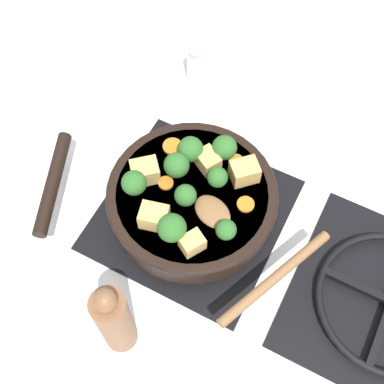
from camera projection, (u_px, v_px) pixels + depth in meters
name	position (u px, v px, depth m)	size (l,w,h in m)	color
ground_plane	(192.00, 215.00, 0.95)	(2.40, 2.40, 0.00)	white
front_burner_grate	(192.00, 212.00, 0.94)	(0.31, 0.31, 0.03)	black
skillet_pan	(190.00, 199.00, 0.90)	(0.33, 0.41, 0.06)	black
wooden_spoon	(246.00, 247.00, 0.82)	(0.21, 0.22, 0.02)	brown
tofu_cube_center_large	(192.00, 243.00, 0.82)	(0.04, 0.03, 0.03)	tan
tofu_cube_near_handle	(154.00, 217.00, 0.84)	(0.04, 0.04, 0.04)	tan
tofu_cube_east_chunk	(244.00, 172.00, 0.88)	(0.04, 0.04, 0.04)	tan
tofu_cube_west_chunk	(209.00, 162.00, 0.89)	(0.04, 0.03, 0.03)	tan
tofu_cube_back_piece	(145.00, 172.00, 0.88)	(0.04, 0.04, 0.04)	tan
broccoli_floret_near_spoon	(134.00, 183.00, 0.86)	(0.04, 0.04, 0.05)	#709956
broccoli_floret_center_top	(177.00, 165.00, 0.87)	(0.04, 0.04, 0.05)	#709956
broccoli_floret_east_rim	(172.00, 228.00, 0.82)	(0.05, 0.05, 0.05)	#709956
broccoli_floret_west_rim	(226.00, 230.00, 0.82)	(0.03, 0.03, 0.04)	#709956
broccoli_floret_north_edge	(224.00, 148.00, 0.89)	(0.04, 0.04, 0.05)	#709956
broccoli_floret_south_cluster	(217.00, 177.00, 0.87)	(0.03, 0.03, 0.04)	#709956
broccoli_floret_mid_floret	(190.00, 149.00, 0.89)	(0.04, 0.04, 0.05)	#709956
broccoli_floret_small_inner	(184.00, 195.00, 0.85)	(0.04, 0.04, 0.04)	#709956
carrot_slice_orange_thin	(166.00, 183.00, 0.89)	(0.03, 0.03, 0.01)	orange
carrot_slice_near_center	(246.00, 204.00, 0.87)	(0.03, 0.03, 0.01)	orange
carrot_slice_edge_slice	(172.00, 146.00, 0.92)	(0.03, 0.03, 0.01)	orange
carrot_slice_under_broccoli	(236.00, 161.00, 0.91)	(0.02, 0.02, 0.01)	orange
pepper_mill	(115.00, 321.00, 0.77)	(0.05, 0.05, 0.21)	brown
salt_shaker	(196.00, 64.00, 1.07)	(0.04, 0.04, 0.09)	white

